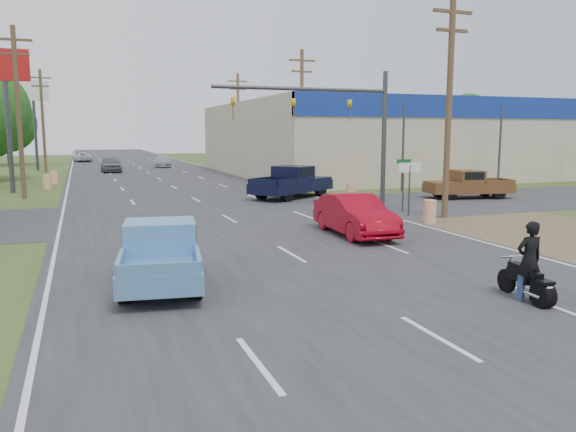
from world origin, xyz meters
name	(u,v)px	position (x,y,z in m)	size (l,w,h in m)	color
ground	(438,339)	(0.00, 0.00, 0.00)	(200.00, 200.00, 0.00)	#2D481C
main_road	(159,179)	(0.00, 40.00, 0.01)	(15.00, 180.00, 0.02)	#2D2D30
cross_road	(219,213)	(0.00, 18.00, 0.01)	(120.00, 10.00, 0.02)	#2D2D30
dirt_verge	(517,226)	(11.00, 10.00, 0.01)	(8.00, 18.00, 0.01)	brown
big_box_store	(471,139)	(32.00, 39.93, 3.31)	(50.00, 28.10, 6.60)	#B7A88C
utility_pole_1	(449,101)	(9.50, 13.00, 5.32)	(2.00, 0.28, 10.00)	#4C3823
utility_pole_2	(302,114)	(9.50, 31.00, 5.32)	(2.00, 0.28, 10.00)	#4C3823
utility_pole_3	(238,119)	(9.50, 49.00, 5.32)	(2.00, 0.28, 10.00)	#4C3823
utility_pole_5	(18,108)	(-9.50, 28.00, 5.32)	(2.00, 0.28, 10.00)	#4C3823
utility_pole_6	(43,118)	(-9.50, 52.00, 5.32)	(2.00, 0.28, 10.00)	#4C3823
tree_2	(7,124)	(-14.20, 66.00, 4.95)	(6.72, 6.72, 8.32)	#422D19
tree_3	(468,119)	(55.00, 70.00, 6.19)	(8.40, 8.40, 10.40)	#422D19
tree_5	(278,122)	(30.00, 95.00, 5.88)	(7.98, 7.98, 9.88)	#422D19
barrel_0	(430,211)	(8.00, 12.00, 0.50)	(0.56, 0.56, 1.00)	orange
barrel_1	(351,192)	(8.40, 20.50, 0.50)	(0.56, 0.56, 1.00)	orange
barrel_2	(47,182)	(-8.50, 34.00, 0.50)	(0.56, 0.56, 1.00)	orange
barrel_3	(54,178)	(-8.20, 38.00, 0.50)	(0.56, 0.56, 1.00)	orange
pole_sign_left_near	(5,81)	(-10.50, 32.00, 7.17)	(3.00, 0.35, 9.20)	#3F3F44
pole_sign_left_far	(33,101)	(-10.50, 56.00, 7.17)	(3.00, 0.35, 9.20)	#3F3F44
lane_sign	(410,176)	(8.20, 14.00, 1.90)	(1.20, 0.08, 2.52)	#3F3F44
street_name_sign	(403,179)	(8.80, 15.50, 1.61)	(0.80, 0.08, 2.61)	#3F3F44
signal_mast	(337,115)	(5.82, 17.00, 4.80)	(9.12, 0.40, 7.00)	#3F3F44
red_convertible	(355,215)	(3.50, 10.37, 0.78)	(1.65, 4.74, 1.56)	#A10717
motorcycle	(529,284)	(3.39, 1.29, 0.42)	(0.58, 1.89, 0.96)	black
rider	(529,264)	(3.39, 1.32, 0.90)	(0.66, 0.43, 1.80)	black
blue_pickup	(161,252)	(-4.42, 5.91, 0.84)	(2.62, 5.23, 1.66)	black
navy_pickup	(293,182)	(5.78, 23.01, 0.97)	(6.08, 5.06, 1.93)	black
brown_pickup	(467,184)	(15.42, 19.08, 0.85)	(5.37, 2.89, 1.69)	black
distant_car_grey	(111,164)	(-3.39, 50.29, 0.78)	(1.84, 4.57, 1.56)	slate
distant_car_silver	(163,161)	(2.69, 56.96, 0.66)	(1.86, 4.58, 1.33)	#B3B4B8
distant_car_white	(82,157)	(-5.97, 72.74, 0.63)	(2.10, 4.54, 1.26)	silver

